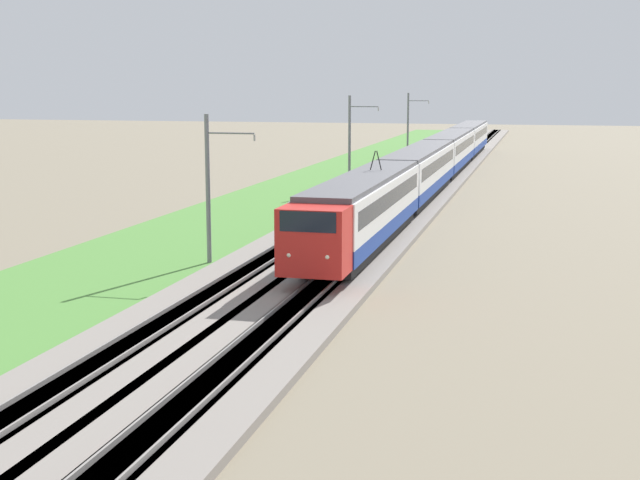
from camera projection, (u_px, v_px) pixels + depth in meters
name	position (u px, v px, depth m)	size (l,w,h in m)	color
ballast_main	(327.00, 224.00, 55.57)	(240.00, 4.40, 0.30)	gray
ballast_adjacent	(390.00, 226.00, 54.61)	(240.00, 4.40, 0.30)	gray
track_main	(327.00, 224.00, 55.57)	(240.00, 1.57, 0.45)	#4C4238
track_adjacent	(390.00, 226.00, 54.61)	(240.00, 1.57, 0.45)	#4C4238
grass_verge	(235.00, 222.00, 57.06)	(240.00, 10.84, 0.12)	#4C8438
passenger_train	(438.00, 158.00, 77.63)	(87.43, 2.94, 5.13)	red
catenary_mast_mid	(209.00, 188.00, 43.05)	(0.22, 2.56, 7.35)	slate
catenary_mast_far	(350.00, 142.00, 73.69)	(0.22, 2.56, 7.86)	slate
catenary_mast_distant	(408.00, 125.00, 104.38)	(0.22, 2.56, 7.79)	slate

